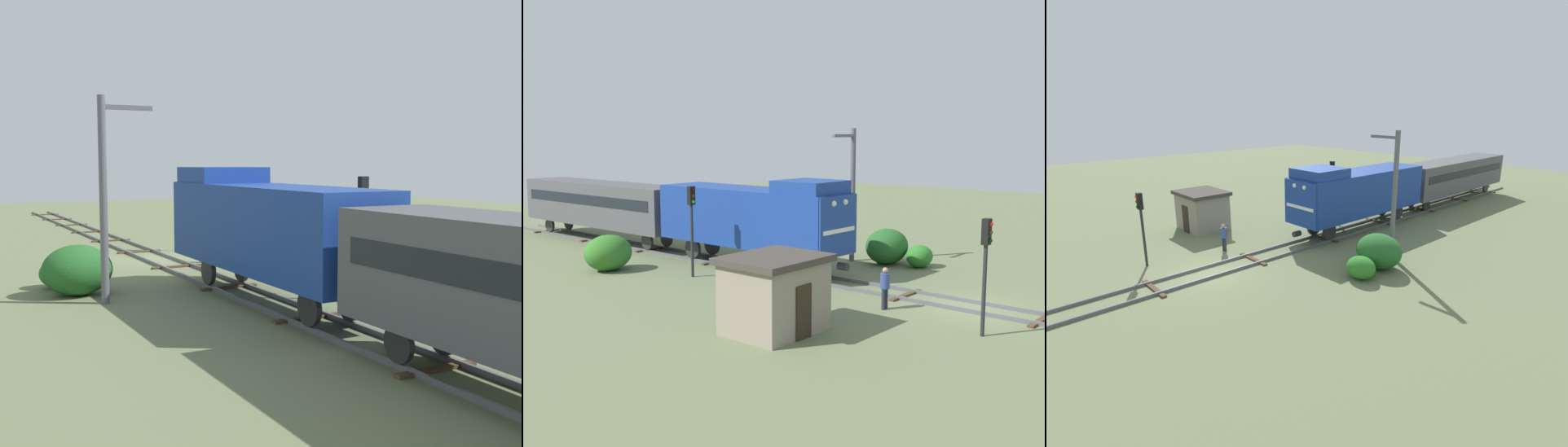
% 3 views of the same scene
% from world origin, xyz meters
% --- Properties ---
extents(ground_plane, '(104.30, 104.30, 0.00)m').
position_xyz_m(ground_plane, '(0.00, 0.00, 0.00)').
color(ground_plane, '#66704C').
extents(railway_track, '(2.40, 69.53, 0.16)m').
position_xyz_m(railway_track, '(0.00, -0.00, 0.07)').
color(railway_track, '#595960').
rests_on(railway_track, ground).
extents(locomotive, '(2.90, 11.60, 4.60)m').
position_xyz_m(locomotive, '(0.00, 11.83, 2.77)').
color(locomotive, navy).
rests_on(locomotive, railway_track).
extents(traffic_signal_near, '(0.32, 0.34, 4.12)m').
position_xyz_m(traffic_signal_near, '(-3.20, -1.97, 2.87)').
color(traffic_signal_near, '#262628').
rests_on(traffic_signal_near, ground).
extents(traffic_signal_mid, '(0.32, 0.34, 4.45)m').
position_xyz_m(traffic_signal_mid, '(-3.40, 12.78, 3.08)').
color(traffic_signal_mid, '#262628').
rests_on(traffic_signal_mid, ground).
extents(worker_near_track, '(0.38, 0.38, 1.70)m').
position_xyz_m(worker_near_track, '(-2.40, 2.48, 1.00)').
color(worker_near_track, '#262B38').
rests_on(worker_near_track, ground).
extents(catenary_mast, '(1.94, 0.28, 7.25)m').
position_xyz_m(catenary_mast, '(4.93, 9.16, 3.86)').
color(catenary_mast, '#595960').
rests_on(catenary_mast, ground).
extents(relay_hut, '(3.50, 2.90, 2.74)m').
position_xyz_m(relay_hut, '(-7.50, 3.85, 1.39)').
color(relay_hut, gray).
rests_on(relay_hut, ground).
extents(bush_near, '(1.61, 1.32, 1.17)m').
position_xyz_m(bush_near, '(5.84, 5.46, 0.58)').
color(bush_near, '#2C7726').
rests_on(bush_near, ground).
extents(bush_mid, '(2.61, 2.14, 1.90)m').
position_xyz_m(bush_mid, '(5.55, 7.27, 0.95)').
color(bush_mid, '#245E26').
rests_on(bush_mid, ground).
extents(bush_far, '(2.54, 2.08, 1.85)m').
position_xyz_m(bush_far, '(-5.20, 17.18, 0.92)').
color(bush_far, '#327226').
rests_on(bush_far, ground).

